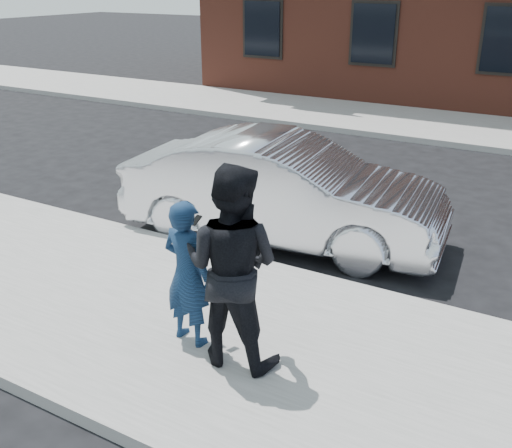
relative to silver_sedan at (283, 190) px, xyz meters
The scene contains 8 objects.
ground 3.07m from the silver_sedan, 63.32° to the right, with size 100.00×100.00×0.00m, color black.
near_sidewalk 3.27m from the silver_sedan, 65.34° to the right, with size 50.00×3.50×0.15m, color gray.
near_curb 1.87m from the silver_sedan, 39.55° to the right, with size 50.00×0.10×0.15m, color #999691.
far_sidewalk 8.73m from the silver_sedan, 81.20° to the left, with size 50.00×3.50×0.15m, color gray.
far_curb 6.97m from the silver_sedan, 78.92° to the left, with size 50.00×0.10×0.15m, color #999691.
silver_sedan is the anchor object (origin of this frame).
man_hoodie 3.22m from the silver_sedan, 80.28° to the right, with size 0.62×0.52×1.60m.
man_peacoat 3.43m from the silver_sedan, 70.81° to the right, with size 1.09×0.90×2.08m.
Camera 1 is at (2.58, -4.94, 3.78)m, focal length 42.00 mm.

